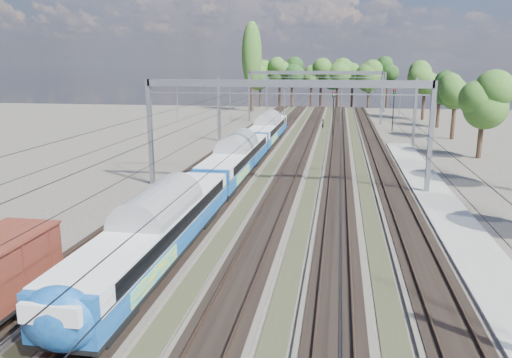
% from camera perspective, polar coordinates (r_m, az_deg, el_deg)
% --- Properties ---
extents(track_bed, '(21.00, 130.00, 0.34)m').
position_cam_1_polar(track_bed, '(56.43, 4.83, 2.65)').
color(track_bed, '#47423A').
rests_on(track_bed, ground).
extents(platform, '(3.00, 70.00, 0.30)m').
position_cam_1_polar(platform, '(32.88, 22.47, -5.88)').
color(platform, gray).
rests_on(platform, ground).
extents(catenary, '(25.65, 130.00, 9.00)m').
position_cam_1_polar(catenary, '(63.27, 5.83, 9.51)').
color(catenary, gray).
rests_on(catenary, ground).
extents(tree_belt, '(40.21, 99.82, 12.05)m').
position_cam_1_polar(tree_belt, '(101.98, 10.76, 11.62)').
color(tree_belt, black).
rests_on(tree_belt, ground).
extents(poplar, '(4.40, 4.40, 19.04)m').
position_cam_1_polar(poplar, '(109.97, -0.48, 13.93)').
color(poplar, black).
rests_on(poplar, ground).
extents(emu_train, '(2.82, 59.70, 4.12)m').
position_cam_1_polar(emu_train, '(44.29, -2.28, 2.87)').
color(emu_train, black).
rests_on(emu_train, ground).
extents(worker, '(0.50, 0.65, 1.59)m').
position_cam_1_polar(worker, '(80.82, 7.66, 6.24)').
color(worker, black).
rests_on(worker, ground).
extents(signal_near, '(0.45, 0.42, 6.38)m').
position_cam_1_polar(signal_near, '(72.20, 8.83, 7.98)').
color(signal_near, black).
rests_on(signal_near, ground).
extents(signal_far, '(0.42, 0.38, 6.49)m').
position_cam_1_polar(signal_far, '(80.54, 15.46, 8.23)').
color(signal_far, black).
rests_on(signal_far, ground).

